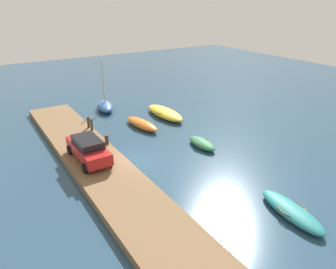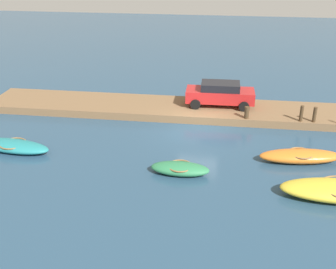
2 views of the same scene
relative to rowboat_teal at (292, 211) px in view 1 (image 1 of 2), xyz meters
name	(u,v)px [view 1 (image 1 of 2)]	position (x,y,z in m)	size (l,w,h in m)	color
ground_plane	(138,162)	(-9.52, -4.04, -0.29)	(84.00, 84.00, 0.00)	navy
dock_platform	(102,169)	(-9.52, -6.65, -0.05)	(27.81, 3.65, 0.48)	brown
rowboat_teal	(292,211)	(0.00, 0.00, 0.00)	(4.29, 1.87, 0.56)	teal
motorboat_yellow	(165,113)	(-16.21, 2.32, 0.09)	(5.27, 1.92, 0.73)	gold
dinghy_green	(202,143)	(-9.05, 1.20, 0.00)	(2.85, 1.25, 0.56)	#2D7A4C
rowboat_blue	(105,106)	(-20.95, -1.77, 0.16)	(3.74, 2.24, 5.01)	#2D569E
rowboat_orange	(142,124)	(-14.94, -0.82, 0.04)	(4.26, 1.74, 0.65)	orange
mooring_post_west	(88,122)	(-16.28, -5.07, 0.65)	(0.21, 0.21, 0.91)	#47331E
mooring_post_mid_west	(92,125)	(-15.53, -5.07, 0.68)	(0.20, 0.20, 0.97)	#47331E
mooring_post_mid_east	(107,140)	(-12.36, -5.07, 0.56)	(0.28, 0.28, 0.74)	#47331E
parked_car	(88,149)	(-10.70, -7.01, 1.01)	(4.35, 1.92, 1.54)	#B21E1E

